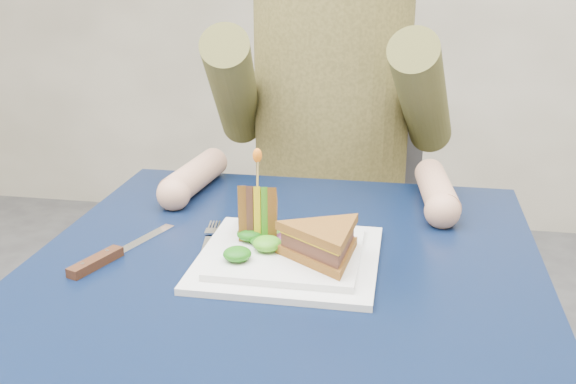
% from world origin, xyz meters
% --- Properties ---
extents(table, '(0.75, 0.75, 0.73)m').
position_xyz_m(table, '(0.00, 0.00, 0.65)').
color(table, black).
rests_on(table, ground).
extents(chair, '(0.42, 0.40, 0.93)m').
position_xyz_m(chair, '(0.00, 0.65, 0.54)').
color(chair, '#47474C').
rests_on(chair, ground).
extents(diner, '(0.54, 0.59, 0.74)m').
position_xyz_m(diner, '(-0.00, 0.54, 0.91)').
color(diner, brown).
rests_on(diner, chair).
extents(plate, '(0.26, 0.26, 0.02)m').
position_xyz_m(plate, '(0.01, -0.01, 0.74)').
color(plate, white).
rests_on(plate, table).
extents(sandwich_flat, '(0.20, 0.20, 0.05)m').
position_xyz_m(sandwich_flat, '(0.06, -0.04, 0.78)').
color(sandwich_flat, brown).
rests_on(sandwich_flat, plate).
extents(sandwich_upright, '(0.08, 0.13, 0.13)m').
position_xyz_m(sandwich_upright, '(-0.05, 0.03, 0.78)').
color(sandwich_upright, brown).
rests_on(sandwich_upright, plate).
extents(fork, '(0.04, 0.18, 0.01)m').
position_xyz_m(fork, '(-0.13, 0.02, 0.73)').
color(fork, silver).
rests_on(fork, table).
extents(knife, '(0.09, 0.22, 0.02)m').
position_xyz_m(knife, '(-0.26, -0.06, 0.74)').
color(knife, silver).
rests_on(knife, table).
extents(toothpick, '(0.01, 0.01, 0.06)m').
position_xyz_m(toothpick, '(-0.05, 0.03, 0.85)').
color(toothpick, tan).
rests_on(toothpick, sandwich_upright).
extents(toothpick_frill, '(0.01, 0.01, 0.02)m').
position_xyz_m(toothpick_frill, '(-0.05, 0.03, 0.88)').
color(toothpick_frill, orange).
rests_on(toothpick_frill, sandwich_upright).
extents(lettuce_spill, '(0.15, 0.13, 0.02)m').
position_xyz_m(lettuce_spill, '(0.01, -0.00, 0.76)').
color(lettuce_spill, '#337A14').
rests_on(lettuce_spill, plate).
extents(onion_ring, '(0.04, 0.04, 0.02)m').
position_xyz_m(onion_ring, '(0.02, -0.01, 0.77)').
color(onion_ring, '#9E4C7A').
rests_on(onion_ring, plate).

